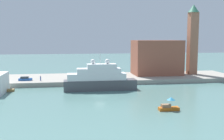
% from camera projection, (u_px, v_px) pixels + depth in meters
% --- Properties ---
extents(ground, '(400.00, 400.00, 0.00)m').
position_uv_depth(ground, '(99.00, 96.00, 73.57)').
color(ground, slate).
extents(quay_dock, '(110.00, 22.27, 1.54)m').
position_uv_depth(quay_dock, '(92.00, 79.00, 100.11)').
color(quay_dock, gray).
rests_on(quay_dock, ground).
extents(large_yacht, '(22.32, 4.57, 11.98)m').
position_uv_depth(large_yacht, '(99.00, 79.00, 81.91)').
color(large_yacht, '#4C4C51').
rests_on(large_yacht, ground).
extents(small_motorboat, '(4.56, 1.86, 2.99)m').
position_uv_depth(small_motorboat, '(169.00, 106.00, 58.96)').
color(small_motorboat, '#C66019').
rests_on(small_motorboat, ground).
extents(work_barge, '(5.78, 1.74, 0.69)m').
position_uv_depth(work_barge, '(4.00, 90.00, 79.84)').
color(work_barge, olive).
rests_on(work_barge, ground).
extents(harbor_building, '(18.52, 12.13, 13.61)m').
position_uv_depth(harbor_building, '(157.00, 57.00, 105.64)').
color(harbor_building, '#93513D').
rests_on(harbor_building, quay_dock).
extents(bell_tower, '(4.34, 4.34, 27.61)m').
position_uv_depth(bell_tower, '(193.00, 38.00, 105.84)').
color(bell_tower, '#9E664C').
rests_on(bell_tower, quay_dock).
extents(parked_car, '(4.42, 1.80, 1.32)m').
position_uv_depth(parked_car, '(25.00, 79.00, 91.03)').
color(parked_car, '#1E4C99').
rests_on(parked_car, quay_dock).
extents(person_figure, '(0.36, 0.36, 1.69)m').
position_uv_depth(person_figure, '(41.00, 78.00, 90.50)').
color(person_figure, '#334C8C').
rests_on(person_figure, quay_dock).
extents(mooring_bollard, '(0.40, 0.40, 0.71)m').
position_uv_depth(mooring_bollard, '(108.00, 79.00, 91.48)').
color(mooring_bollard, black).
rests_on(mooring_bollard, quay_dock).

